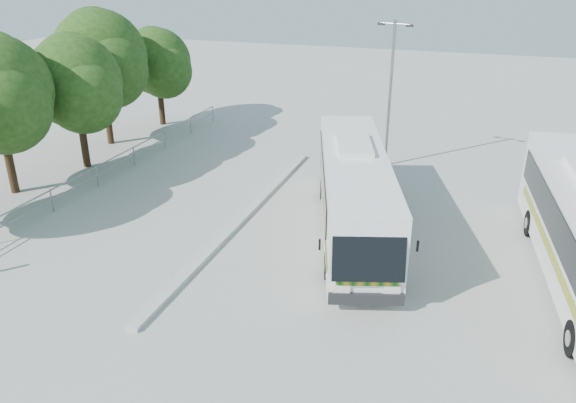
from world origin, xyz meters
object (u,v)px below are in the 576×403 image
at_px(tree_far_d, 101,57).
at_px(tree_far_e, 158,62).
at_px(coach_main, 354,190).
at_px(lamppost, 390,89).
at_px(tree_far_c, 76,82).

relative_size(tree_far_d, tree_far_e, 1.24).
xyz_separation_m(coach_main, lamppost, (-0.12, 7.91, 2.21)).
xyz_separation_m(tree_far_e, lamppost, (14.63, -3.10, 0.02)).
height_order(tree_far_d, lamppost, tree_far_d).
height_order(tree_far_d, coach_main, tree_far_d).
bearing_deg(tree_far_d, lamppost, 5.21).
bearing_deg(tree_far_e, tree_far_d, -98.63).
xyz_separation_m(tree_far_c, lamppost, (14.12, 5.10, -0.35)).
bearing_deg(coach_main, tree_far_e, 126.11).
distance_m(tree_far_e, lamppost, 14.95).
relative_size(tree_far_e, coach_main, 0.52).
distance_m(tree_far_c, tree_far_e, 8.22).
relative_size(tree_far_c, tree_far_d, 0.88).
xyz_separation_m(tree_far_e, coach_main, (14.75, -11.01, -2.19)).
relative_size(tree_far_e, lamppost, 0.84).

